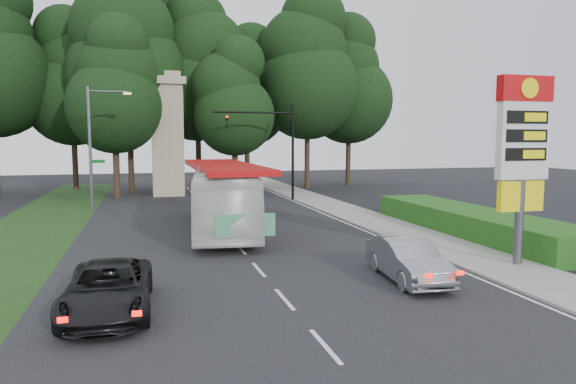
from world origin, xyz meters
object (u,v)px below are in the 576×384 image
object	(u,v)px
monument	(167,133)
sedan_silver	(408,260)
transit_bus	(223,197)
gas_station_pylon	(523,144)
traffic_signal_mast	(276,139)
streetlight_signs	(93,142)
suv_charcoal	(108,289)

from	to	relation	value
monument	sedan_silver	xyz separation A→B (m)	(6.44, -28.59, -4.41)
transit_bus	gas_station_pylon	bearing A→B (deg)	-41.91
traffic_signal_mast	streetlight_signs	distance (m)	12.83
streetlight_signs	gas_station_pylon	bearing A→B (deg)	-51.04
traffic_signal_mast	sedan_silver	xyz separation A→B (m)	(-1.24, -22.58, -3.98)
sedan_silver	gas_station_pylon	bearing A→B (deg)	12.13
streetlight_signs	monument	distance (m)	9.44
suv_charcoal	transit_bus	bearing A→B (deg)	69.26
transit_bus	streetlight_signs	bearing A→B (deg)	132.36
gas_station_pylon	suv_charcoal	distance (m)	14.57
monument	sedan_silver	world-z (taller)	monument
traffic_signal_mast	suv_charcoal	bearing A→B (deg)	-114.23
traffic_signal_mast	sedan_silver	bearing A→B (deg)	-93.14
streetlight_signs	suv_charcoal	world-z (taller)	streetlight_signs
gas_station_pylon	traffic_signal_mast	distance (m)	22.29
traffic_signal_mast	monument	xyz separation A→B (m)	(-7.68, 6.00, 0.43)
monument	transit_bus	world-z (taller)	monument
gas_station_pylon	streetlight_signs	xyz separation A→B (m)	(-16.19, 20.01, -0.01)
monument	sedan_silver	bearing A→B (deg)	-77.30
monument	suv_charcoal	size ratio (longest dim) A/B	2.10
gas_station_pylon	transit_bus	bearing A→B (deg)	131.61
monument	gas_station_pylon	bearing A→B (deg)	-68.20
traffic_signal_mast	sedan_silver	world-z (taller)	traffic_signal_mast
traffic_signal_mast	transit_bus	bearing A→B (deg)	-116.09
traffic_signal_mast	monument	bearing A→B (deg)	142.00
traffic_signal_mast	gas_station_pylon	bearing A→B (deg)	-80.91
streetlight_signs	sedan_silver	bearing A→B (deg)	-60.97
gas_station_pylon	streetlight_signs	world-z (taller)	streetlight_signs
streetlight_signs	transit_bus	bearing A→B (deg)	-54.12
gas_station_pylon	monument	world-z (taller)	monument
gas_station_pylon	sedan_silver	xyz separation A→B (m)	(-4.76, -0.58, -3.75)
gas_station_pylon	suv_charcoal	xyz separation A→B (m)	(-14.01, -1.30, -3.78)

